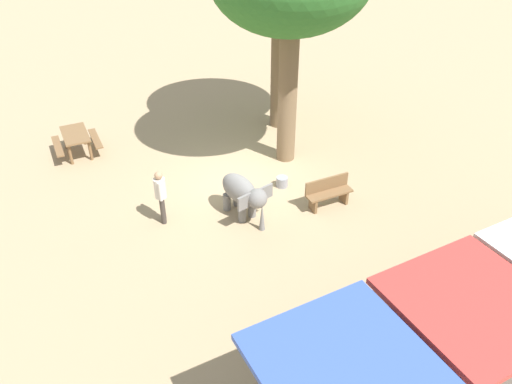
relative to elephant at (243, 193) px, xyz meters
name	(u,v)px	position (x,y,z in m)	size (l,w,h in m)	color
ground_plane	(241,184)	(-0.67, -1.50, -0.77)	(60.00, 60.00, 0.00)	tan
elephant	(243,193)	(0.00, 0.00, 0.00)	(1.17, 1.76, 1.21)	slate
person_handler	(161,193)	(2.08, -0.81, 0.17)	(0.32, 0.49, 1.62)	#3F3833
wooden_bench	(328,192)	(-2.39, 0.70, -0.30)	(1.42, 0.47, 0.88)	brown
picnic_table_near	(76,138)	(3.38, -5.78, -0.19)	(1.54, 1.56, 0.78)	brown
market_stall_red	(456,354)	(-0.84, 6.86, 0.37)	(2.50, 2.50, 2.52)	#59514C
feed_bucket	(282,182)	(-1.73, -0.79, -0.61)	(0.36, 0.36, 0.32)	gray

